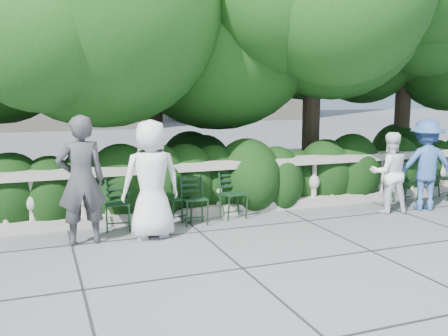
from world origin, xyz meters
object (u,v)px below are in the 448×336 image
object	(u,v)px
chair_d	(237,220)
chair_e	(410,204)
chair_c	(197,226)
person_businessman	(151,179)
chair_a	(119,233)
person_casual_man	(389,173)
chair_b	(182,225)
person_woman_grey	(81,180)
person_older_blue	(425,165)

from	to	relation	value
chair_d	chair_e	bearing A→B (deg)	-6.48
chair_c	chair_d	distance (m)	0.81
chair_d	chair_e	size ratio (longest dim) A/B	1.00
chair_e	person_businessman	world-z (taller)	person_businessman
chair_a	chair_c	world-z (taller)	same
chair_c	person_casual_man	size ratio (longest dim) A/B	0.55
chair_b	person_woman_grey	distance (m)	1.98
person_businessman	chair_b	bearing A→B (deg)	-141.79
chair_b	chair_d	world-z (taller)	same
chair_c	person_older_blue	size ratio (longest dim) A/B	0.48
person_casual_man	person_woman_grey	bearing A→B (deg)	16.50
chair_a	chair_c	distance (m)	1.31
chair_c	chair_b	bearing A→B (deg)	146.38
chair_c	person_casual_man	world-z (taller)	person_casual_man
chair_d	person_businessman	distance (m)	1.95
chair_a	person_casual_man	bearing A→B (deg)	3.15
chair_a	chair_e	world-z (taller)	same
chair_d	person_businessman	world-z (taller)	person_businessman
chair_c	person_woman_grey	size ratio (longest dim) A/B	0.43
person_woman_grey	chair_c	bearing A→B (deg)	-174.75
person_casual_man	chair_c	bearing A→B (deg)	11.60
chair_e	person_older_blue	world-z (taller)	person_older_blue
person_businessman	person_older_blue	distance (m)	5.32
chair_b	person_older_blue	bearing A→B (deg)	-19.94
person_older_blue	chair_e	bearing A→B (deg)	-79.77
person_businessman	person_older_blue	bearing A→B (deg)	178.47
chair_a	person_woman_grey	size ratio (longest dim) A/B	0.43
person_older_blue	person_woman_grey	bearing A→B (deg)	18.66
chair_a	chair_d	size ratio (longest dim) A/B	1.00
chair_b	chair_c	distance (m)	0.28
person_casual_man	person_older_blue	bearing A→B (deg)	-166.83
chair_b	chair_e	world-z (taller)	same
chair_e	chair_a	bearing A→B (deg)	171.90
chair_b	person_businessman	size ratio (longest dim) A/B	0.45
chair_a	person_businessman	size ratio (longest dim) A/B	0.45
chair_c	person_businessman	distance (m)	1.30
chair_b	person_casual_man	bearing A→B (deg)	-20.56
chair_b	person_woman_grey	xyz separation A→B (m)	(-1.66, -0.47, 0.97)
chair_e	person_businessman	distance (m)	5.48
chair_b	person_woman_grey	size ratio (longest dim) A/B	0.43
chair_d	chair_e	world-z (taller)	same
chair_e	person_casual_man	size ratio (longest dim) A/B	0.55
chair_b	chair_d	xyz separation A→B (m)	(1.02, -0.01, 0.00)
chair_e	person_woman_grey	xyz separation A→B (m)	(-6.42, -0.36, 0.97)
chair_c	chair_e	distance (m)	4.54
chair_c	person_casual_man	xyz separation A→B (m)	(3.67, -0.33, 0.76)
chair_e	chair_d	bearing A→B (deg)	170.80
chair_d	person_businessman	bearing A→B (deg)	-168.00
chair_a	chair_e	distance (m)	5.84
chair_e	person_businessman	bearing A→B (deg)	176.58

